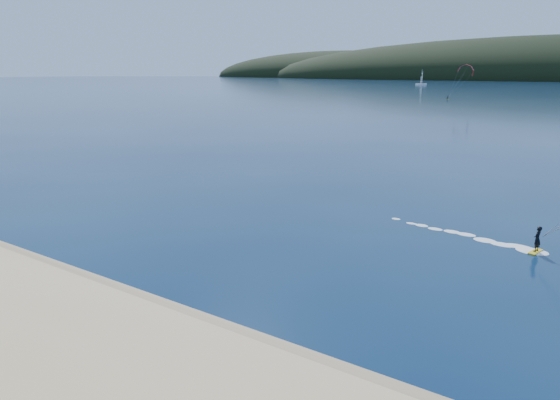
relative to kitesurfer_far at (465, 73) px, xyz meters
name	(u,v)px	position (x,y,z in m)	size (l,w,h in m)	color
ground	(99,371)	(31.84, -191.56, -10.53)	(1800.00, 1800.00, 0.00)	#071C39
wet_sand	(181,322)	(31.84, -187.06, -10.48)	(220.00, 2.50, 0.10)	#917354
kitesurfer_far	(465,73)	(0.00, 0.00, 0.00)	(11.33, 7.41, 13.84)	yellow
sailboat	(421,84)	(-80.36, 200.79, -9.61)	(8.93, 5.87, 12.47)	white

